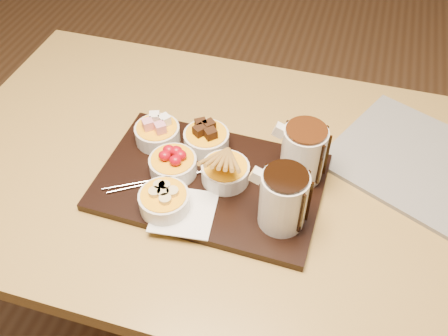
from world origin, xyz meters
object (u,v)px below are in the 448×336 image
(dining_table, at_px, (209,194))
(pitcher_dark_chocolate, at_px, (283,200))
(pitcher_milk_chocolate, at_px, (303,154))
(newspaper, at_px, (426,166))
(bowl_strawberries, at_px, (173,166))
(serving_board, at_px, (210,182))

(dining_table, xyz_separation_m, pitcher_dark_chocolate, (0.19, -0.12, 0.18))
(dining_table, relative_size, pitcher_milk_chocolate, 9.79)
(dining_table, xyz_separation_m, newspaper, (0.46, 0.13, 0.10))
(bowl_strawberries, relative_size, newspaper, 0.26)
(newspaper, bearing_deg, pitcher_milk_chocolate, -130.88)
(serving_board, relative_size, newspaper, 1.20)
(pitcher_milk_chocolate, relative_size, newspaper, 0.32)
(dining_table, height_order, bowl_strawberries, bowl_strawberries)
(dining_table, distance_m, pitcher_milk_chocolate, 0.27)
(pitcher_dark_chocolate, relative_size, newspaper, 0.32)
(dining_table, bearing_deg, serving_board, -67.59)
(pitcher_dark_chocolate, relative_size, pitcher_milk_chocolate, 1.00)
(serving_board, bearing_deg, pitcher_milk_chocolate, 21.80)
(serving_board, xyz_separation_m, bowl_strawberries, (-0.08, -0.00, 0.03))
(serving_board, xyz_separation_m, newspaper, (0.44, 0.18, -0.00))
(serving_board, height_order, newspaper, serving_board)
(pitcher_dark_chocolate, height_order, newspaper, pitcher_dark_chocolate)
(dining_table, xyz_separation_m, bowl_strawberries, (-0.06, -0.06, 0.14))
(serving_board, relative_size, pitcher_dark_chocolate, 3.75)
(bowl_strawberries, relative_size, pitcher_milk_chocolate, 0.82)
(serving_board, distance_m, pitcher_dark_chocolate, 0.19)
(serving_board, distance_m, newspaper, 0.47)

